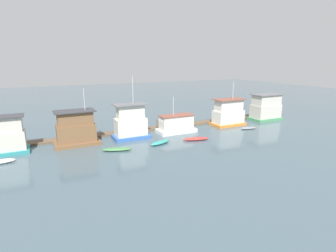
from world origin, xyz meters
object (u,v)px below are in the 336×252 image
at_px(houseboat_green, 266,108).
at_px(mooring_post_far_right, 232,117).
at_px(houseboat_teal, 7,137).
at_px(dinghy_green, 117,149).
at_px(houseboat_orange, 228,113).
at_px(houseboat_blue, 131,124).
at_px(dinghy_grey, 248,128).
at_px(mooring_post_far_left, 157,125).
at_px(dinghy_teal, 160,142).
at_px(houseboat_brown, 76,129).
at_px(houseboat_white, 176,124).
at_px(dinghy_red, 196,139).

height_order(houseboat_green, mooring_post_far_right, houseboat_green).
xyz_separation_m(houseboat_teal, dinghy_green, (13.33, -5.59, -2.09)).
distance_m(houseboat_teal, houseboat_orange, 36.69).
xyz_separation_m(houseboat_blue, houseboat_orange, (19.62, 0.16, -0.09)).
height_order(houseboat_orange, houseboat_green, houseboat_orange).
distance_m(dinghy_green, dinghy_grey, 24.73).
bearing_deg(mooring_post_far_left, houseboat_orange, -8.44).
bearing_deg(dinghy_grey, dinghy_teal, -177.08).
bearing_deg(houseboat_green, houseboat_orange, -178.71).
bearing_deg(houseboat_teal, dinghy_green, -22.75).
height_order(dinghy_green, mooring_post_far_right, mooring_post_far_right).
xyz_separation_m(houseboat_teal, houseboat_brown, (8.81, -0.06, -0.04)).
height_order(houseboat_white, mooring_post_far_left, houseboat_white).
xyz_separation_m(houseboat_brown, dinghy_green, (4.52, -5.53, -2.05)).
bearing_deg(houseboat_brown, dinghy_green, -50.73).
relative_size(houseboat_brown, mooring_post_far_right, 4.54).
relative_size(houseboat_teal, houseboat_green, 0.78).
bearing_deg(mooring_post_far_left, mooring_post_far_right, 0.00).
relative_size(dinghy_teal, mooring_post_far_left, 1.79).
relative_size(houseboat_white, mooring_post_far_left, 3.19).
bearing_deg(houseboat_white, dinghy_green, -157.62).
xyz_separation_m(houseboat_white, dinghy_grey, (12.81, -3.93, -1.20)).
height_order(dinghy_teal, dinghy_red, dinghy_teal).
distance_m(houseboat_white, dinghy_grey, 13.46).
height_order(houseboat_blue, houseboat_orange, houseboat_blue).
height_order(houseboat_teal, houseboat_orange, houseboat_orange).
bearing_deg(dinghy_teal, houseboat_orange, 16.98).
bearing_deg(dinghy_grey, houseboat_white, 162.94).
height_order(houseboat_teal, dinghy_green, houseboat_teal).
height_order(dinghy_red, dinghy_grey, dinghy_red).
bearing_deg(dinghy_teal, mooring_post_far_right, 20.32).
relative_size(houseboat_teal, mooring_post_far_left, 2.44).
bearing_deg(dinghy_teal, houseboat_blue, 120.07).
bearing_deg(houseboat_orange, dinghy_grey, -72.14).
xyz_separation_m(houseboat_brown, houseboat_orange, (27.88, -0.37, 0.02)).
bearing_deg(houseboat_blue, dinghy_green, -126.76).
bearing_deg(houseboat_orange, houseboat_green, 1.29).
xyz_separation_m(dinghy_grey, mooring_post_far_left, (-15.44, 6.28, 0.85)).
bearing_deg(mooring_post_far_right, houseboat_green, -14.39).
bearing_deg(houseboat_brown, houseboat_orange, -0.76).
relative_size(houseboat_orange, houseboat_green, 1.27).
xyz_separation_m(houseboat_green, dinghy_green, (-33.34, -5.38, -2.32)).
distance_m(dinghy_teal, dinghy_grey, 18.13).
height_order(houseboat_blue, houseboat_green, houseboat_blue).
bearing_deg(mooring_post_far_right, dinghy_grey, -102.16).
relative_size(dinghy_grey, mooring_post_far_left, 1.53).
bearing_deg(houseboat_white, mooring_post_far_right, 9.42).
distance_m(dinghy_green, dinghy_teal, 6.61).
bearing_deg(houseboat_brown, houseboat_green, -0.22).
bearing_deg(dinghy_grey, dinghy_green, -177.76).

